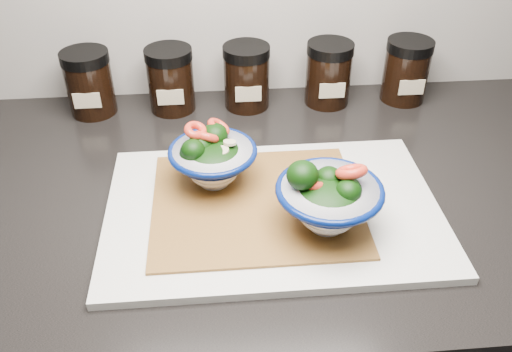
{
  "coord_description": "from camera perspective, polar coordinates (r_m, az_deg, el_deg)",
  "views": [
    {
      "loc": [
        -0.09,
        0.82,
        1.38
      ],
      "look_at": [
        -0.04,
        1.39,
        0.96
      ],
      "focal_mm": 38.0,
      "sensor_mm": 36.0,
      "label": 1
    }
  ],
  "objects": [
    {
      "name": "countertop",
      "position": [
        0.81,
        2.49,
        -1.94
      ],
      "size": [
        3.5,
        0.6,
        0.04
      ],
      "primitive_type": "cube",
      "color": "black",
      "rests_on": "cabinet"
    },
    {
      "name": "cutting_board",
      "position": [
        0.74,
        1.78,
        -3.6
      ],
      "size": [
        0.45,
        0.3,
        0.01
      ],
      "primitive_type": "cube",
      "color": "silver",
      "rests_on": "countertop"
    },
    {
      "name": "bamboo_mat",
      "position": [
        0.74,
        0.0,
        -2.87
      ],
      "size": [
        0.28,
        0.24,
        0.0
      ],
      "primitive_type": "cube",
      "color": "#A77232",
      "rests_on": "cutting_board"
    },
    {
      "name": "bowl_left",
      "position": [
        0.75,
        -4.72,
        1.84
      ],
      "size": [
        0.12,
        0.12,
        0.09
      ],
      "rotation": [
        0.0,
        0.0,
        0.38
      ],
      "color": "white",
      "rests_on": "bamboo_mat"
    },
    {
      "name": "bowl_right",
      "position": [
        0.68,
        7.59,
        -2.43
      ],
      "size": [
        0.14,
        0.14,
        0.1
      ],
      "rotation": [
        0.0,
        0.0,
        0.42
      ],
      "color": "white",
      "rests_on": "bamboo_mat"
    },
    {
      "name": "spice_jar_a",
      "position": [
        0.99,
        -17.15,
        9.37
      ],
      "size": [
        0.08,
        0.08,
        0.11
      ],
      "color": "black",
      "rests_on": "countertop"
    },
    {
      "name": "spice_jar_b",
      "position": [
        0.97,
        -8.98,
        10.0
      ],
      "size": [
        0.08,
        0.08,
        0.11
      ],
      "color": "black",
      "rests_on": "countertop"
    },
    {
      "name": "spice_jar_c",
      "position": [
        0.97,
        -0.99,
        10.43
      ],
      "size": [
        0.08,
        0.08,
        0.11
      ],
      "color": "black",
      "rests_on": "countertop"
    },
    {
      "name": "spice_jar_d",
      "position": [
        0.99,
        7.64,
        10.66
      ],
      "size": [
        0.08,
        0.08,
        0.11
      ],
      "color": "black",
      "rests_on": "countertop"
    },
    {
      "name": "spice_jar_e",
      "position": [
        1.03,
        15.53,
        10.67
      ],
      "size": [
        0.08,
        0.08,
        0.11
      ],
      "color": "black",
      "rests_on": "countertop"
    }
  ]
}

